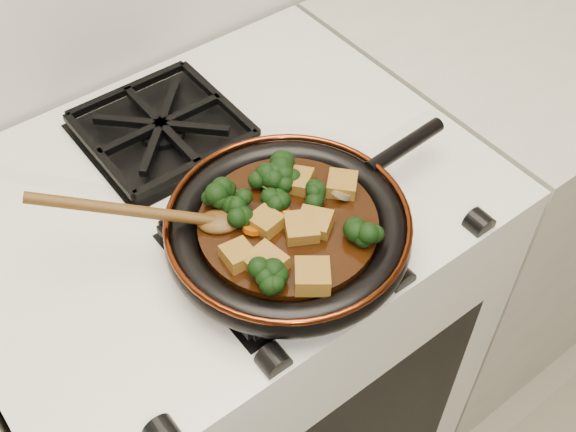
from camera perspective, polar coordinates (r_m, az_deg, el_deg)
stove at (r=1.40m, az=-4.47°, el=-10.50°), size 0.76×0.60×0.90m
burner_grate_front at (r=0.95m, az=-1.36°, el=-2.10°), size 0.23×0.23×0.03m
burner_grate_back at (r=1.12m, az=-9.94°, el=6.79°), size 0.23×0.23×0.03m
skillet at (r=0.93m, az=0.11°, el=-0.98°), size 0.45×0.32×0.05m
braising_sauce at (r=0.92m, az=0.00°, el=-0.85°), size 0.23×0.23×0.02m
tofu_cube_0 at (r=0.91m, az=-1.76°, el=-0.51°), size 0.04×0.04×0.02m
tofu_cube_1 at (r=0.85m, az=1.94°, el=-4.77°), size 0.06×0.06×0.03m
tofu_cube_2 at (r=0.95m, az=4.28°, el=2.47°), size 0.06×0.06×0.02m
tofu_cube_3 at (r=0.90m, az=1.06°, el=-1.00°), size 0.06×0.06×0.03m
tofu_cube_4 at (r=0.86m, az=-1.76°, el=-3.75°), size 0.05×0.05×0.03m
tofu_cube_5 at (r=0.90m, az=2.14°, el=-0.58°), size 0.06×0.05×0.03m
tofu_cube_6 at (r=0.87m, az=-3.95°, el=-3.14°), size 0.04×0.04×0.03m
tofu_cube_7 at (r=0.95m, az=0.74°, el=2.77°), size 0.05×0.05×0.02m
broccoli_floret_0 at (r=0.94m, az=-1.67°, el=2.38°), size 0.07×0.07×0.05m
broccoli_floret_1 at (r=0.93m, az=-5.22°, el=1.24°), size 0.07×0.08×0.07m
broccoli_floret_2 at (r=0.95m, az=-0.41°, el=2.93°), size 0.07×0.07×0.06m
broccoli_floret_3 at (r=0.93m, az=1.94°, el=1.27°), size 0.08×0.08×0.06m
broccoli_floret_4 at (r=0.92m, az=-3.79°, el=0.38°), size 0.09×0.08×0.07m
broccoli_floret_5 at (r=0.89m, az=5.89°, el=-1.63°), size 0.09×0.08×0.06m
broccoli_floret_6 at (r=0.97m, az=-0.61°, el=3.75°), size 0.08×0.08×0.06m
broccoli_floret_7 at (r=0.93m, az=-0.89°, el=1.22°), size 0.07×0.07×0.06m
broccoli_floret_8 at (r=0.85m, az=-1.21°, el=-4.73°), size 0.08×0.08×0.07m
carrot_coin_0 at (r=0.97m, az=-0.82°, el=3.59°), size 0.03×0.03×0.01m
carrot_coin_1 at (r=0.88m, az=-3.61°, el=-3.28°), size 0.03×0.03×0.02m
carrot_coin_2 at (r=0.90m, az=-2.80°, el=-0.96°), size 0.03×0.03×0.02m
carrot_coin_3 at (r=0.92m, az=-0.77°, el=0.46°), size 0.03×0.03×0.01m
mushroom_slice_0 at (r=0.94m, az=4.23°, el=1.92°), size 0.03×0.03×0.02m
mushroom_slice_1 at (r=0.94m, az=-4.57°, el=1.51°), size 0.05×0.05×0.02m
mushroom_slice_2 at (r=0.86m, az=-2.24°, el=-3.97°), size 0.04×0.04×0.03m
wooden_spoon at (r=0.90m, az=-9.53°, el=0.08°), size 0.14×0.10×0.24m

